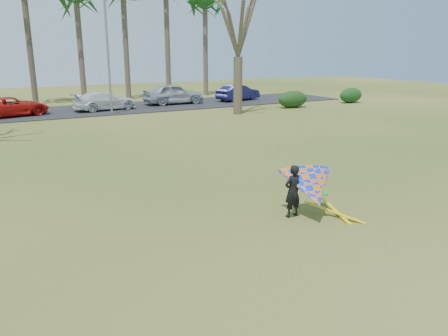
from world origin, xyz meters
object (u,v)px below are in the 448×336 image
car_4 (174,94)px  car_5 (238,93)px  kite_flyer (310,188)px  bare_tree_right (238,18)px  car_2 (12,107)px  streetlight (110,50)px  car_3 (105,101)px

car_4 → car_5: (6.07, -0.37, -0.15)m
kite_flyer → bare_tree_right: bearing=64.9°
car_4 → kite_flyer: 26.22m
car_5 → bare_tree_right: bearing=134.9°
car_5 → car_4: bearing=72.5°
car_2 → car_4: bearing=-99.0°
car_4 → car_5: bearing=-93.2°
streetlight → car_4: size_ratio=1.61×
car_3 → car_5: 12.05m
streetlight → bare_tree_right: bearing=-27.0°
car_3 → car_5: car_5 is taller
car_4 → streetlight: bearing=119.3°
car_3 → car_4: (5.97, 0.91, 0.16)m
bare_tree_right → car_5: size_ratio=2.18×
bare_tree_right → kite_flyer: (-8.46, -18.08, -5.73)m
car_5 → kite_flyer: 28.03m
streetlight → car_4: 7.68m
bare_tree_right → car_4: bare_tree_right is taller
bare_tree_right → kite_flyer: bare_tree_right is taller
car_4 → kite_flyer: bearing=165.8°
car_3 → car_5: size_ratio=1.11×
car_2 → car_5: (18.38, 0.71, 0.04)m
car_4 → kite_flyer: (-6.57, -25.38, -0.07)m
car_4 → bare_tree_right: bearing=-165.2°
streetlight → car_4: (5.95, 3.30, -3.56)m
car_2 → car_5: bearing=-101.8°
car_4 → car_3: bearing=98.9°
car_2 → car_3: (6.34, 0.17, 0.03)m
car_2 → car_3: car_3 is taller
car_3 → car_5: bearing=-97.0°
car_2 → car_4: size_ratio=0.94×
streetlight → car_4: bearing=29.0°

